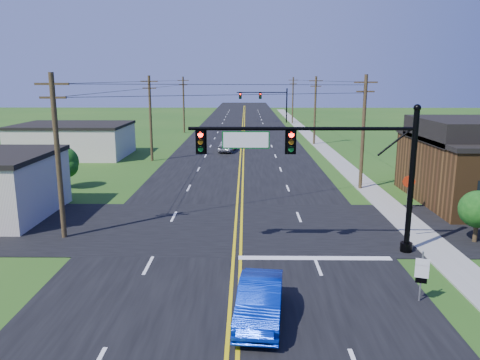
{
  "coord_description": "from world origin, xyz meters",
  "views": [
    {
      "loc": [
        0.59,
        -14.66,
        8.67
      ],
      "look_at": [
        0.29,
        10.0,
        3.31
      ],
      "focal_mm": 35.0,
      "sensor_mm": 36.0,
      "label": 1
    }
  ],
  "objects_px": {
    "signal_mast_main": "(322,160)",
    "signal_mast_far": "(265,100)",
    "blue_car": "(260,302)",
    "route_sign": "(422,273)",
    "stop_sign": "(409,185)"
  },
  "relations": [
    {
      "from": "signal_mast_far",
      "to": "blue_car",
      "type": "distance_m",
      "value": 79.16
    },
    {
      "from": "signal_mast_main",
      "to": "signal_mast_far",
      "type": "xyz_separation_m",
      "value": [
        0.1,
        72.0,
        -0.2
      ]
    },
    {
      "from": "stop_sign",
      "to": "signal_mast_main",
      "type": "bearing_deg",
      "value": -118.37
    },
    {
      "from": "signal_mast_main",
      "to": "stop_sign",
      "type": "distance_m",
      "value": 11.06
    },
    {
      "from": "signal_mast_main",
      "to": "blue_car",
      "type": "bearing_deg",
      "value": -114.7
    },
    {
      "from": "signal_mast_far",
      "to": "stop_sign",
      "type": "xyz_separation_m",
      "value": [
        7.05,
        -64.13,
        -2.83
      ]
    },
    {
      "from": "blue_car",
      "to": "signal_mast_far",
      "type": "bearing_deg",
      "value": 93.31
    },
    {
      "from": "signal_mast_far",
      "to": "stop_sign",
      "type": "bearing_deg",
      "value": -83.73
    },
    {
      "from": "signal_mast_main",
      "to": "route_sign",
      "type": "xyz_separation_m",
      "value": [
        3.16,
        -5.48,
        -3.52
      ]
    },
    {
      "from": "signal_mast_main",
      "to": "signal_mast_far",
      "type": "height_order",
      "value": "same"
    },
    {
      "from": "signal_mast_main",
      "to": "route_sign",
      "type": "height_order",
      "value": "signal_mast_main"
    },
    {
      "from": "signal_mast_far",
      "to": "stop_sign",
      "type": "relative_size",
      "value": 4.61
    },
    {
      "from": "blue_car",
      "to": "route_sign",
      "type": "bearing_deg",
      "value": 19.12
    },
    {
      "from": "signal_mast_far",
      "to": "route_sign",
      "type": "bearing_deg",
      "value": -87.74
    },
    {
      "from": "route_sign",
      "to": "stop_sign",
      "type": "height_order",
      "value": "stop_sign"
    }
  ]
}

